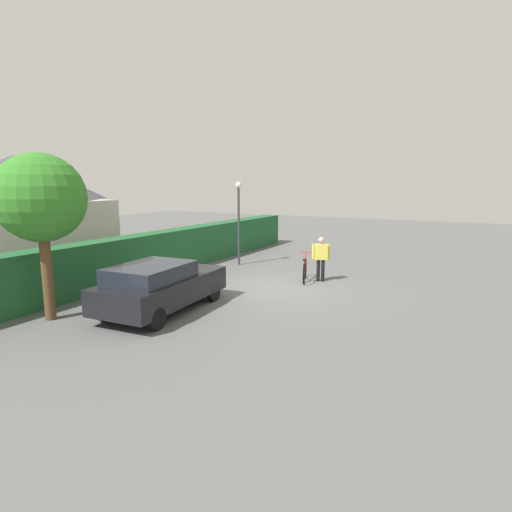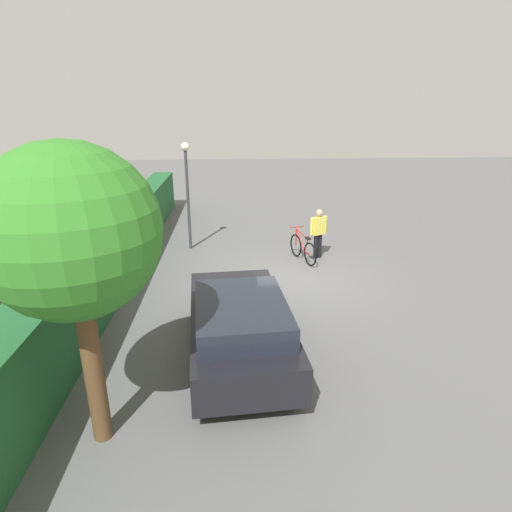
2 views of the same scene
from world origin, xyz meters
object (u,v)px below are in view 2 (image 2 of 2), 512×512
tree_kerbside (72,234)px  parked_car_near (239,324)px  bicycle (303,249)px  street_lamp (187,180)px  person_rider (318,230)px

tree_kerbside → parked_car_near: bearing=-47.3°
parked_car_near → bicycle: size_ratio=2.60×
street_lamp → tree_kerbside: 8.93m
bicycle → person_rider: size_ratio=1.00×
parked_car_near → tree_kerbside: tree_kerbside is taller
street_lamp → person_rider: bearing=-106.5°
parked_car_near → person_rider: (5.66, -2.71, 0.21)m
bicycle → person_rider: bearing=-66.5°
parked_car_near → street_lamp: (6.92, 1.57, 1.65)m
parked_car_near → bicycle: parked_car_near is taller
bicycle → tree_kerbside: 8.99m
bicycle → person_rider: person_rider is taller
tree_kerbside → person_rider: bearing=-32.4°
bicycle → person_rider: (0.23, -0.53, 0.55)m
street_lamp → parked_car_near: bearing=-167.2°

